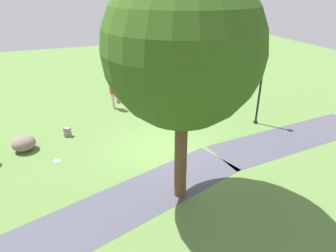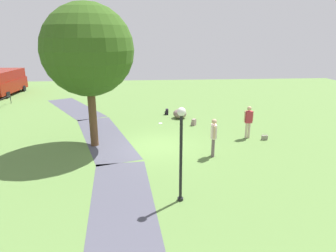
{
  "view_description": "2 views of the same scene",
  "coord_description": "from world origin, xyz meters",
  "views": [
    {
      "loc": [
        3.57,
        10.25,
        6.35
      ],
      "look_at": [
        -0.59,
        -0.57,
        0.74
      ],
      "focal_mm": 31.8,
      "sensor_mm": 36.0,
      "label": 1
    },
    {
      "loc": [
        -14.36,
        0.41,
        5.4
      ],
      "look_at": [
        -0.43,
        -0.72,
        1.18
      ],
      "focal_mm": 31.92,
      "sensor_mm": 36.0,
      "label": 2
    }
  ],
  "objects": [
    {
      "name": "footpath_segment_far",
      "position": [
        9.06,
        5.92,
        0.0
      ],
      "size": [
        7.98,
        5.85,
        0.01
      ],
      "color": "#484755",
      "rests_on": "ground"
    },
    {
      "name": "frisbee_on_grass",
      "position": [
        4.08,
        -0.6,
        0.01
      ],
      "size": [
        0.25,
        0.25,
        0.02
      ],
      "color": "white",
      "rests_on": "ground"
    },
    {
      "name": "delivery_van",
      "position": [
        15.19,
        13.92,
        1.27
      ],
      "size": [
        5.79,
        2.82,
        2.3
      ],
      "color": "maroon",
      "rests_on": "ground"
    },
    {
      "name": "lamp_post",
      "position": [
        -5.36,
        -0.75,
        2.03
      ],
      "size": [
        0.28,
        0.28,
        3.27
      ],
      "color": "black",
      "rests_on": "ground"
    },
    {
      "name": "lawn_boulder",
      "position": [
        5.29,
        -1.99,
        0.31
      ],
      "size": [
        1.13,
        1.1,
        0.63
      ],
      "color": "#7E6661",
      "rests_on": "ground"
    },
    {
      "name": "woman_with_handbag",
      "position": [
        0.87,
        -5.22,
        1.05
      ],
      "size": [
        0.26,
        0.52,
        1.79
      ],
      "color": "beige",
      "rests_on": "ground"
    },
    {
      "name": "man_near_boulder",
      "position": [
        -1.58,
        -2.73,
        1.06
      ],
      "size": [
        0.52,
        0.28,
        1.81
      ],
      "color": "#6D595D",
      "rests_on": "ground"
    },
    {
      "name": "footpath_segment_near",
      "position": [
        -6.02,
        1.17,
        0.0
      ],
      "size": [
        8.16,
        2.83,
        0.01
      ],
      "color": "#484755",
      "rests_on": "ground"
    },
    {
      "name": "large_shade_tree",
      "position": [
        0.36,
        3.0,
        4.75
      ],
      "size": [
        4.35,
        4.35,
        6.95
      ],
      "color": "brown",
      "rests_on": "ground"
    },
    {
      "name": "footpath_segment_mid",
      "position": [
        1.79,
        2.72,
        0.0
      ],
      "size": [
        8.27,
        4.41,
        0.01
      ],
      "color": "#484755",
      "rests_on": "ground"
    },
    {
      "name": "handbag_on_grass",
      "position": [
        0.47,
        -6.05,
        0.14
      ],
      "size": [
        0.28,
        0.32,
        0.31
      ],
      "color": "gray",
      "rests_on": "ground"
    },
    {
      "name": "ground_plane",
      "position": [
        0.0,
        0.0,
        0.0
      ],
      "size": [
        48.0,
        48.0,
        0.0
      ],
      "primitive_type": "plane",
      "color": "#587C3C"
    },
    {
      "name": "spare_backpack_on_lawn",
      "position": [
        3.52,
        -2.67,
        0.19
      ],
      "size": [
        0.35,
        0.35,
        0.4
      ],
      "color": "gray",
      "rests_on": "ground"
    },
    {
      "name": "backpack_by_boulder",
      "position": [
        6.36,
        -1.18,
        0.19
      ],
      "size": [
        0.29,
        0.27,
        0.4
      ],
      "color": "black",
      "rests_on": "ground"
    }
  ]
}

